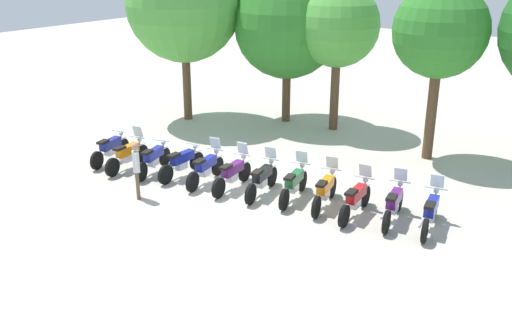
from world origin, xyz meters
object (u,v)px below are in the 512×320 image
at_px(motorcycle_5, 233,173).
at_px(motorcycle_6, 262,178).
at_px(motorcycle_11, 431,211).
at_px(motorcycle_1, 128,154).
at_px(person_0, 136,166).
at_px(tree_3, 440,32).
at_px(motorcycle_10, 394,204).
at_px(motorcycle_2, 154,159).
at_px(tree_1, 288,25).
at_px(tree_2, 338,26).
at_px(motorcycle_9, 356,199).
at_px(motorcycle_0, 110,148).
at_px(motorcycle_3, 182,162).
at_px(motorcycle_8, 325,190).
at_px(motorcycle_4, 206,168).
at_px(motorcycle_7, 294,183).

xyz_separation_m(motorcycle_5, motorcycle_6, (1.00, 0.17, 0.00)).
relative_size(motorcycle_6, motorcycle_11, 1.00).
relative_size(motorcycle_1, person_0, 1.24).
xyz_separation_m(person_0, tree_3, (5.96, 8.49, 3.45)).
bearing_deg(motorcycle_11, motorcycle_10, 85.90).
bearing_deg(person_0, motorcycle_2, -107.07).
xyz_separation_m(tree_1, tree_2, (2.29, 0.08, 0.11)).
bearing_deg(motorcycle_9, motorcycle_10, -76.91).
height_order(motorcycle_0, person_0, person_0).
xyz_separation_m(motorcycle_3, motorcycle_8, (5.00, 0.58, 0.01)).
relative_size(motorcycle_5, tree_2, 0.37).
bearing_deg(motorcycle_5, motorcycle_4, 89.79).
distance_m(motorcycle_1, motorcycle_7, 6.09).
relative_size(motorcycle_7, motorcycle_8, 1.00).
distance_m(motorcycle_10, motorcycle_11, 1.01).
relative_size(motorcycle_1, motorcycle_8, 1.01).
xyz_separation_m(motorcycle_6, motorcycle_8, (2.00, 0.30, 0.00)).
distance_m(motorcycle_8, person_0, 5.61).
bearing_deg(motorcycle_1, tree_2, -31.43).
xyz_separation_m(motorcycle_4, tree_1, (-1.67, 7.55, 3.63)).
xyz_separation_m(motorcycle_1, motorcycle_4, (3.00, 0.53, 0.00)).
bearing_deg(motorcycle_4, motorcycle_11, -91.07).
distance_m(motorcycle_2, motorcycle_7, 5.07).
bearing_deg(motorcycle_3, tree_2, -12.43).
distance_m(motorcycle_0, motorcycle_6, 6.04).
distance_m(motorcycle_0, tree_3, 12.00).
bearing_deg(motorcycle_9, motorcycle_6, 90.86).
height_order(motorcycle_5, person_0, person_0).
bearing_deg(motorcycle_5, tree_1, 14.53).
height_order(motorcycle_5, motorcycle_9, same).
relative_size(motorcycle_1, motorcycle_2, 1.02).
relative_size(motorcycle_5, person_0, 1.24).
relative_size(motorcycle_11, tree_1, 0.34).
bearing_deg(tree_3, motorcycle_2, -136.61).
bearing_deg(motorcycle_3, tree_1, 4.52).
xyz_separation_m(motorcycle_0, motorcycle_9, (9.02, 0.89, 0.01)).
height_order(motorcycle_0, motorcycle_11, motorcycle_11).
bearing_deg(motorcycle_11, motorcycle_6, 87.89).
xyz_separation_m(motorcycle_1, motorcycle_2, (1.00, 0.22, -0.01)).
height_order(motorcycle_11, tree_2, tree_2).
bearing_deg(motorcycle_3, motorcycle_0, 96.62).
distance_m(motorcycle_1, motorcycle_11, 10.11).
bearing_deg(motorcycle_3, motorcycle_7, -83.40).
distance_m(motorcycle_2, tree_3, 10.51).
distance_m(motorcycle_4, motorcycle_8, 4.04).
xyz_separation_m(motorcycle_2, motorcycle_6, (4.01, 0.57, 0.01)).
distance_m(motorcycle_1, tree_2, 9.68).
xyz_separation_m(motorcycle_0, motorcycle_3, (3.01, 0.38, 0.00)).
height_order(person_0, tree_3, tree_3).
bearing_deg(tree_2, motorcycle_7, -71.56).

